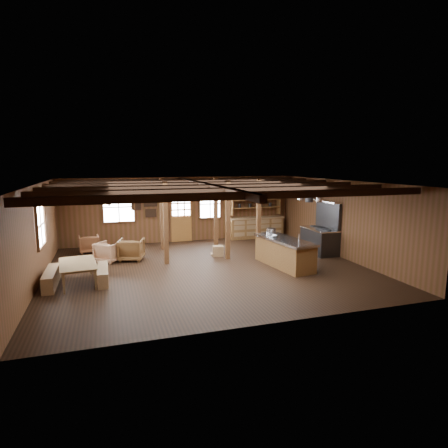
# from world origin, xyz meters

# --- Properties ---
(room) EXTENTS (10.04, 9.04, 2.84)m
(room) POSITION_xyz_m (0.00, 0.00, 1.40)
(room) COLOR black
(room) RESTS_ON ground
(ceiling_joists) EXTENTS (9.80, 8.82, 0.18)m
(ceiling_joists) POSITION_xyz_m (0.00, 0.18, 2.68)
(ceiling_joists) COLOR black
(ceiling_joists) RESTS_ON ceiling
(timber_posts) EXTENTS (3.95, 2.35, 2.80)m
(timber_posts) POSITION_xyz_m (0.52, 2.08, 1.40)
(timber_posts) COLOR #412312
(timber_posts) RESTS_ON floor
(back_door) EXTENTS (1.02, 0.08, 2.15)m
(back_door) POSITION_xyz_m (0.00, 4.45, 0.88)
(back_door) COLOR brown
(back_door) RESTS_ON floor
(window_back_left) EXTENTS (1.32, 0.06, 1.32)m
(window_back_left) POSITION_xyz_m (-2.60, 4.46, 1.60)
(window_back_left) COLOR white
(window_back_left) RESTS_ON wall_back
(window_back_right) EXTENTS (1.02, 0.06, 1.32)m
(window_back_right) POSITION_xyz_m (1.30, 4.46, 1.60)
(window_back_right) COLOR white
(window_back_right) RESTS_ON wall_back
(window_left) EXTENTS (0.14, 1.24, 1.32)m
(window_left) POSITION_xyz_m (-4.96, 0.50, 1.60)
(window_left) COLOR white
(window_left) RESTS_ON wall_back
(notice_boards) EXTENTS (1.08, 0.03, 0.90)m
(notice_boards) POSITION_xyz_m (-1.50, 4.46, 1.64)
(notice_boards) COLOR white
(notice_boards) RESTS_ON wall_back
(back_counter) EXTENTS (2.55, 0.60, 2.45)m
(back_counter) POSITION_xyz_m (3.40, 4.20, 0.60)
(back_counter) COLOR brown
(back_counter) RESTS_ON floor
(pendant_lamps) EXTENTS (1.86, 2.36, 0.66)m
(pendant_lamps) POSITION_xyz_m (-2.25, 1.00, 2.25)
(pendant_lamps) COLOR #2B2B2E
(pendant_lamps) RESTS_ON ceiling
(pot_rack) EXTENTS (0.37, 3.00, 0.44)m
(pot_rack) POSITION_xyz_m (3.40, 0.33, 2.25)
(pot_rack) COLOR #2B2B2E
(pot_rack) RESTS_ON ceiling
(kitchen_island) EXTENTS (1.22, 2.60, 1.20)m
(kitchen_island) POSITION_xyz_m (2.48, -0.51, 0.48)
(kitchen_island) COLOR brown
(kitchen_island) RESTS_ON floor
(step_stool) EXTENTS (0.47, 0.37, 0.38)m
(step_stool) POSITION_xyz_m (0.77, 1.46, 0.19)
(step_stool) COLOR olive
(step_stool) RESTS_ON floor
(commercial_range) EXTENTS (0.84, 1.63, 2.01)m
(commercial_range) POSITION_xyz_m (4.65, 0.74, 0.65)
(commercial_range) COLOR #2B2B2E
(commercial_range) RESTS_ON floor
(dining_table) EXTENTS (1.15, 1.83, 0.61)m
(dining_table) POSITION_xyz_m (-3.90, -0.38, 0.30)
(dining_table) COLOR brown
(dining_table) RESTS_ON floor
(bench_wall) EXTENTS (0.31, 1.63, 0.45)m
(bench_wall) POSITION_xyz_m (-4.65, -0.38, 0.22)
(bench_wall) COLOR olive
(bench_wall) RESTS_ON floor
(bench_aisle) EXTENTS (0.29, 1.54, 0.42)m
(bench_aisle) POSITION_xyz_m (-3.27, -0.38, 0.21)
(bench_aisle) COLOR olive
(bench_aisle) RESTS_ON floor
(armchair_a) EXTENTS (0.76, 0.78, 0.66)m
(armchair_a) POSITION_xyz_m (-3.79, 3.50, 0.33)
(armchair_a) COLOR brown
(armchair_a) RESTS_ON floor
(armchair_b) EXTENTS (1.02, 1.04, 0.77)m
(armchair_b) POSITION_xyz_m (-2.32, 1.82, 0.38)
(armchair_b) COLOR brown
(armchair_b) RESTS_ON floor
(armchair_c) EXTENTS (1.06, 1.06, 0.70)m
(armchair_c) POSITION_xyz_m (-3.08, 1.84, 0.35)
(armchair_c) COLOR #956544
(armchair_c) RESTS_ON floor
(counter_pot) EXTENTS (0.32, 0.32, 0.19)m
(counter_pot) POSITION_xyz_m (2.40, 0.39, 1.04)
(counter_pot) COLOR silver
(counter_pot) RESTS_ON kitchen_island
(bowl) EXTENTS (0.34, 0.34, 0.06)m
(bowl) POSITION_xyz_m (2.23, -0.14, 0.97)
(bowl) COLOR silver
(bowl) RESTS_ON kitchen_island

